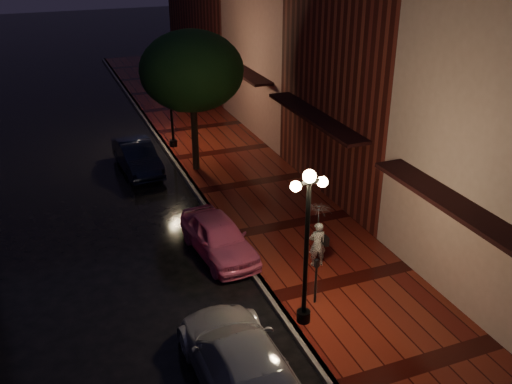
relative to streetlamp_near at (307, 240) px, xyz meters
name	(u,v)px	position (x,y,z in m)	size (l,w,h in m)	color
ground	(229,239)	(-0.35, 5.00, -2.60)	(120.00, 120.00, 0.00)	black
sidewalk	(290,226)	(1.90, 5.00, -2.53)	(4.50, 60.00, 0.15)	#46100C
curb	(229,237)	(-0.35, 5.00, -2.53)	(0.25, 60.00, 0.15)	#595451
storefront_mid	(389,48)	(6.65, 7.00, 2.90)	(5.00, 8.00, 11.00)	#511914
storefront_far	(296,39)	(6.65, 15.00, 1.90)	(5.00, 8.00, 9.00)	#8C5951
storefront_extra	(229,4)	(6.65, 25.00, 2.40)	(5.00, 12.00, 10.00)	#511914
streetlamp_near	(307,240)	(0.00, 0.00, 0.00)	(0.96, 0.36, 4.31)	black
streetlamp_far	(170,95)	(0.00, 14.00, 0.00)	(0.96, 0.36, 4.31)	black
street_tree	(192,73)	(0.26, 10.99, 1.64)	(4.16, 4.16, 5.80)	black
pink_car	(219,237)	(-0.95, 4.22, -1.96)	(1.51, 3.75, 1.28)	#E15C8D
navy_car	(137,157)	(-2.05, 12.03, -1.96)	(1.36, 3.89, 1.28)	black
silver_car	(241,363)	(-2.28, -1.50, -1.89)	(1.99, 4.90, 1.42)	#A3A4AB
woman_with_umbrella	(318,226)	(1.56, 2.31, -1.10)	(0.85, 0.86, 2.04)	white
parking_meter	(316,277)	(0.65, 0.62, -1.62)	(0.15, 0.13, 1.38)	black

